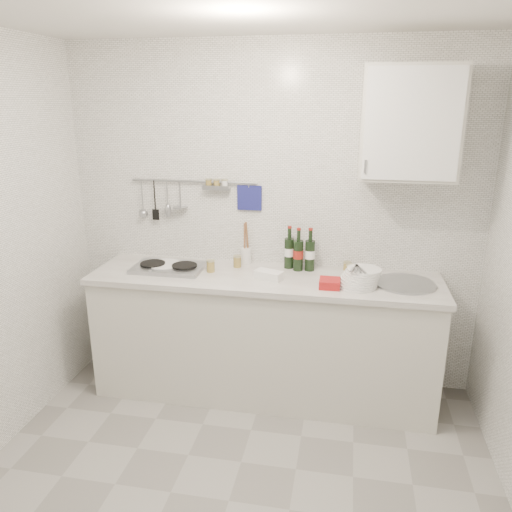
{
  "coord_description": "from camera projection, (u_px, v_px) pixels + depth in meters",
  "views": [
    {
      "loc": [
        0.56,
        -2.13,
        2.09
      ],
      "look_at": [
        -0.02,
        0.9,
        1.12
      ],
      "focal_mm": 35.0,
      "sensor_mm": 36.0,
      "label": 1
    }
  ],
  "objects": [
    {
      "name": "floor",
      "position": [
        229.0,
        501.0,
        2.72
      ],
      "size": [
        3.0,
        3.0,
        0.0
      ],
      "primitive_type": "plane",
      "color": "slate",
      "rests_on": "ground"
    },
    {
      "name": "utensil_crock",
      "position": [
        246.0,
        254.0,
        3.72
      ],
      "size": [
        0.08,
        0.08,
        0.32
      ],
      "rotation": [
        0.0,
        0.0,
        -0.16
      ],
      "color": "white",
      "rests_on": "counter"
    },
    {
      "name": "plate_stack_hob",
      "position": [
        163.0,
        266.0,
        3.62
      ],
      "size": [
        0.26,
        0.26,
        0.03
      ],
      "rotation": [
        0.0,
        0.0,
        -0.23
      ],
      "color": "teal",
      "rests_on": "counter"
    },
    {
      "name": "counter",
      "position": [
        265.0,
        339.0,
        3.62
      ],
      "size": [
        2.44,
        0.64,
        0.96
      ],
      "color": "beige",
      "rests_on": "floor"
    },
    {
      "name": "butter_dish",
      "position": [
        269.0,
        275.0,
        3.41
      ],
      "size": [
        0.21,
        0.16,
        0.06
      ],
      "primitive_type": "cube",
      "rotation": [
        0.0,
        0.0,
        -0.36
      ],
      "color": "white",
      "rests_on": "counter"
    },
    {
      "name": "jar_a",
      "position": [
        237.0,
        261.0,
        3.64
      ],
      "size": [
        0.06,
        0.06,
        0.09
      ],
      "rotation": [
        0.0,
        0.0,
        -0.32
      ],
      "color": "olive",
      "rests_on": "counter"
    },
    {
      "name": "wall_cabinet",
      "position": [
        410.0,
        123.0,
        3.12
      ],
      "size": [
        0.6,
        0.38,
        0.7
      ],
      "color": "beige",
      "rests_on": "back_wall"
    },
    {
      "name": "plate_stack_sink",
      "position": [
        360.0,
        278.0,
        3.27
      ],
      "size": [
        0.29,
        0.28,
        0.12
      ],
      "rotation": [
        0.0,
        0.0,
        0.04
      ],
      "color": "white",
      "rests_on": "counter"
    },
    {
      "name": "wine_bottles",
      "position": [
        299.0,
        249.0,
        3.56
      ],
      "size": [
        0.23,
        0.12,
        0.31
      ],
      "rotation": [
        0.0,
        0.0,
        -0.19
      ],
      "color": "black",
      "rests_on": "counter"
    },
    {
      "name": "wall_rail",
      "position": [
        191.0,
        194.0,
        3.68
      ],
      "size": [
        0.98,
        0.09,
        0.34
      ],
      "color": "#93969B",
      "rests_on": "back_wall"
    },
    {
      "name": "jar_c",
      "position": [
        351.0,
        271.0,
        3.41
      ],
      "size": [
        0.07,
        0.07,
        0.1
      ],
      "rotation": [
        0.0,
        0.0,
        -0.1
      ],
      "color": "olive",
      "rests_on": "counter"
    },
    {
      "name": "jar_d",
      "position": [
        211.0,
        266.0,
        3.54
      ],
      "size": [
        0.06,
        0.06,
        0.09
      ],
      "rotation": [
        0.0,
        0.0,
        -0.24
      ],
      "color": "olive",
      "rests_on": "counter"
    },
    {
      "name": "jar_b",
      "position": [
        347.0,
        266.0,
        3.58
      ],
      "size": [
        0.06,
        0.06,
        0.06
      ],
      "rotation": [
        0.0,
        0.0,
        0.11
      ],
      "color": "olive",
      "rests_on": "counter"
    },
    {
      "name": "strawberry_punnet",
      "position": [
        330.0,
        283.0,
        3.25
      ],
      "size": [
        0.14,
        0.14,
        0.06
      ],
      "primitive_type": "cube",
      "rotation": [
        0.0,
        0.0,
        0.01
      ],
      "color": "red",
      "rests_on": "counter"
    },
    {
      "name": "back_wall",
      "position": [
        271.0,
        220.0,
        3.66
      ],
      "size": [
        3.0,
        0.02,
        2.5
      ],
      "primitive_type": "cube",
      "color": "silver",
      "rests_on": "floor"
    }
  ]
}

